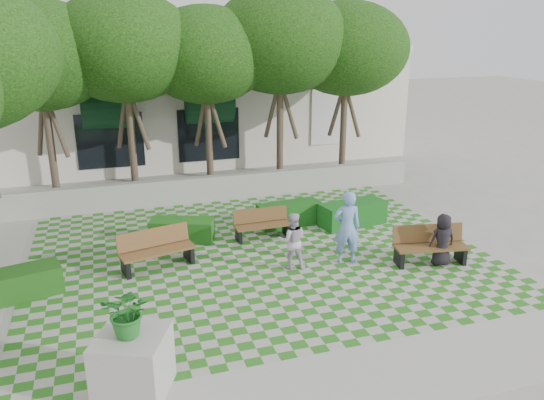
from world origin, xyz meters
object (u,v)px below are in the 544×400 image
object	(u,v)px
hedge_midright	(289,214)
person_blue	(347,227)
hedge_west	(17,284)
hedge_east	(353,214)
bench_mid	(262,224)
hedge_midleft	(182,230)
bench_east	(430,246)
person_dark	(442,240)
person_white	(292,241)
bench_west	(157,250)
planter_front	(132,352)

from	to	relation	value
hedge_midright	person_blue	distance (m)	3.22
hedge_west	person_blue	bearing A→B (deg)	-4.06
hedge_east	hedge_midright	xyz separation A→B (m)	(-1.88, 0.63, -0.02)
bench_mid	hedge_midright	distance (m)	1.40
hedge_east	hedge_midleft	size ratio (longest dim) A/B	1.16
hedge_east	hedge_west	bearing A→B (deg)	-168.45
bench_east	hedge_midleft	size ratio (longest dim) A/B	1.10
hedge_west	person_dark	world-z (taller)	person_dark
hedge_midright	hedge_east	bearing A→B (deg)	-18.55
hedge_midright	person_white	xyz separation A→B (m)	(-1.01, -3.00, 0.40)
person_blue	person_dark	xyz separation A→B (m)	(2.31, -0.90, -0.29)
bench_west	person_white	world-z (taller)	person_white
planter_front	person_dark	distance (m)	8.47
person_blue	person_dark	bearing A→B (deg)	170.76
bench_mid	person_blue	xyz separation A→B (m)	(1.60, -2.32, 0.56)
bench_east	person_dark	bearing A→B (deg)	-30.41
hedge_midleft	planter_front	size ratio (longest dim) A/B	0.91
bench_east	bench_mid	world-z (taller)	bench_east
hedge_midright	hedge_midleft	size ratio (longest dim) A/B	1.09
bench_east	hedge_midleft	distance (m)	6.94
person_blue	person_white	bearing A→B (deg)	7.04
hedge_midright	planter_front	distance (m)	8.60
hedge_east	person_blue	size ratio (longest dim) A/B	1.07
person_blue	hedge_midleft	bearing A→B (deg)	-24.55
bench_mid	person_white	distance (m)	2.22
bench_mid	person_white	world-z (taller)	person_white
bench_east	person_blue	bearing A→B (deg)	171.89
hedge_midright	bench_west	bearing A→B (deg)	-156.34
hedge_east	person_dark	size ratio (longest dim) A/B	1.51
hedge_east	hedge_midright	distance (m)	1.98
hedge_midright	person_white	size ratio (longest dim) A/B	1.32
planter_front	person_dark	size ratio (longest dim) A/B	1.43
bench_east	bench_mid	bearing A→B (deg)	151.11
hedge_east	person_dark	distance (m)	3.52
person_blue	bench_mid	bearing A→B (deg)	-43.43
bench_east	bench_west	bearing A→B (deg)	174.72
bench_east	bench_west	size ratio (longest dim) A/B	0.99
bench_mid	hedge_midleft	world-z (taller)	bench_mid
hedge_midright	hedge_midleft	world-z (taller)	hedge_midright
planter_front	person_dark	bearing A→B (deg)	19.28
hedge_midright	hedge_midleft	xyz separation A→B (m)	(-3.42, -0.26, -0.03)
person_white	bench_mid	bearing A→B (deg)	-72.35
hedge_west	hedge_east	bearing A→B (deg)	11.55
bench_mid	hedge_midright	bearing A→B (deg)	33.82
bench_mid	person_blue	distance (m)	2.87
bench_mid	planter_front	world-z (taller)	planter_front
hedge_midright	person_dark	world-z (taller)	person_dark
bench_mid	person_white	bearing A→B (deg)	-87.76
bench_east	bench_west	world-z (taller)	bench_west
hedge_west	bench_east	bearing A→B (deg)	-7.16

